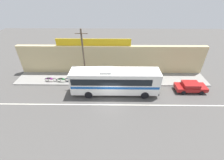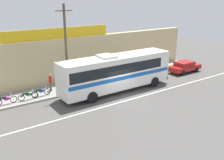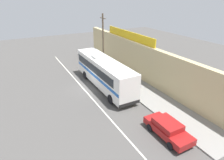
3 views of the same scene
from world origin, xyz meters
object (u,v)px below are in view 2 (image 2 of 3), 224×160
(motorcycle_red, at_px, (6,100))
(pedestrian_near_shop, at_px, (50,81))
(intercity_bus, at_px, (116,71))
(utility_pole, at_px, (66,49))
(motorcycle_green, at_px, (41,92))
(motorcycle_black, at_px, (28,95))
(parked_car, at_px, (185,66))

(motorcycle_red, xyz_separation_m, pedestrian_near_shop, (4.47, 0.99, 0.60))
(intercity_bus, distance_m, pedestrian_near_shop, 6.49)
(utility_pole, distance_m, motorcycle_green, 4.62)
(intercity_bus, xyz_separation_m, utility_pole, (-4.21, 2.01, 2.33))
(utility_pole, xyz_separation_m, motorcycle_black, (-3.77, 0.40, -3.83))
(motorcycle_green, distance_m, motorcycle_red, 3.14)
(intercity_bus, bearing_deg, parked_car, 2.88)
(utility_pole, relative_size, motorcycle_black, 4.45)
(intercity_bus, xyz_separation_m, motorcycle_green, (-6.72, 2.63, -1.50))
(motorcycle_green, bearing_deg, pedestrian_near_shop, 33.08)
(motorcycle_black, distance_m, motorcycle_green, 1.28)
(intercity_bus, bearing_deg, motorcycle_green, 158.64)
(motorcycle_black, bearing_deg, motorcycle_green, 9.58)
(motorcycle_green, xyz_separation_m, motorcycle_red, (-3.14, -0.13, 0.00))
(intercity_bus, bearing_deg, pedestrian_near_shop, 147.06)
(utility_pole, xyz_separation_m, motorcycle_red, (-5.65, 0.49, -3.83))
(motorcycle_black, relative_size, motorcycle_red, 0.99)
(parked_car, relative_size, motorcycle_green, 2.31)
(motorcycle_red, height_order, pedestrian_near_shop, pedestrian_near_shop)
(parked_car, bearing_deg, motorcycle_red, 174.59)
(parked_car, bearing_deg, motorcycle_green, 173.22)
(utility_pole, bearing_deg, parked_car, -5.58)
(utility_pole, height_order, motorcycle_red, utility_pole)
(intercity_bus, xyz_separation_m, parked_car, (10.82, 0.54, -1.33))
(pedestrian_near_shop, bearing_deg, intercity_bus, -32.94)
(pedestrian_near_shop, bearing_deg, motorcycle_black, -157.39)
(motorcycle_green, distance_m, pedestrian_near_shop, 1.69)
(intercity_bus, bearing_deg, utility_pole, 154.46)
(utility_pole, height_order, motorcycle_black, utility_pole)
(motorcycle_black, relative_size, pedestrian_near_shop, 1.06)
(utility_pole, relative_size, motorcycle_green, 4.46)
(motorcycle_black, bearing_deg, parked_car, -5.69)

